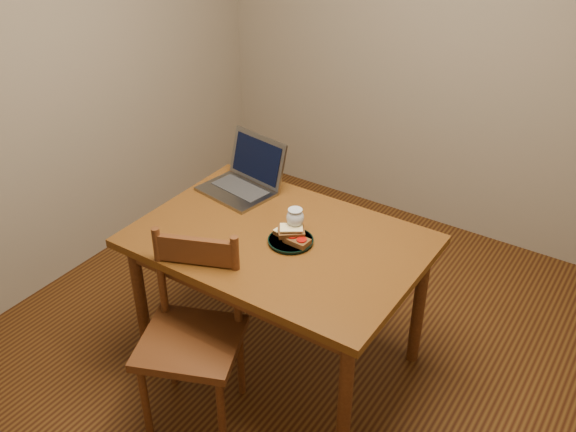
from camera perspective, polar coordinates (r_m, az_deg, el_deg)
The scene contains 11 objects.
floor at distance 3.41m, azimuth 1.61°, elevation -12.34°, with size 3.20×3.20×0.02m, color black.
back_wall at distance 4.06m, azimuth 14.56°, elevation 15.61°, with size 3.20×0.02×2.60m, color gray.
left_wall at distance 3.72m, azimuth -20.19°, elevation 13.26°, with size 0.02×3.20×2.60m, color gray.
table at distance 2.97m, azimuth -0.78°, elevation -3.31°, with size 1.30×0.90×0.74m.
chair at distance 2.84m, azimuth -8.58°, elevation -9.87°, with size 0.55×0.54×0.46m.
plate at distance 2.89m, azimuth 0.24°, elevation -2.23°, with size 0.21×0.21×0.02m, color black.
sandwich_cheese at distance 2.90m, azimuth -0.23°, elevation -1.52°, with size 0.10×0.06×0.03m, color #381E0C, non-canonical shape.
sandwich_tomato at distance 2.85m, azimuth 0.79°, elevation -2.13°, with size 0.11×0.07×0.04m, color #381E0C, non-canonical shape.
sandwich_top at distance 2.86m, azimuth 0.29°, elevation -1.34°, with size 0.12×0.07×0.04m, color #381E0C, non-canonical shape.
milk_glass at distance 2.88m, azimuth 0.64°, elevation -0.71°, with size 0.08×0.08×0.16m, color white, non-canonical shape.
laptop at distance 3.30m, azimuth -3.76°, elevation 3.57°, with size 0.41×0.38×0.26m.
Camera 1 is at (1.27, -2.09, 2.37)m, focal length 40.00 mm.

